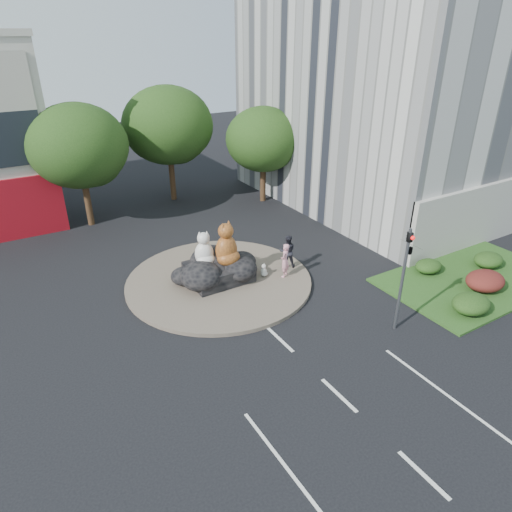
{
  "coord_description": "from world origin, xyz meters",
  "views": [
    {
      "loc": [
        -9.4,
        -9.55,
        12.41
      ],
      "look_at": [
        1.31,
        8.27,
        2.0
      ],
      "focal_mm": 32.0,
      "sensor_mm": 36.0,
      "label": 1
    }
  ],
  "objects_px": {
    "pedestrian_pink": "(285,260)",
    "pedestrian_dark": "(287,251)",
    "kitten_white": "(264,270)",
    "kitten_calico": "(201,285)",
    "cat_white": "(204,248)",
    "litter_bin": "(473,308)",
    "cat_tabby": "(226,243)"
  },
  "relations": [
    {
      "from": "cat_white",
      "to": "kitten_calico",
      "type": "relative_size",
      "value": 2.22
    },
    {
      "from": "cat_white",
      "to": "pedestrian_pink",
      "type": "xyz_separation_m",
      "value": [
        3.85,
        -1.96,
        -0.9
      ]
    },
    {
      "from": "pedestrian_pink",
      "to": "pedestrian_dark",
      "type": "relative_size",
      "value": 1.0
    },
    {
      "from": "kitten_calico",
      "to": "pedestrian_dark",
      "type": "relative_size",
      "value": 0.45
    },
    {
      "from": "kitten_calico",
      "to": "kitten_white",
      "type": "bearing_deg",
      "value": 45.98
    },
    {
      "from": "cat_tabby",
      "to": "pedestrian_pink",
      "type": "xyz_separation_m",
      "value": [
        2.79,
        -1.43,
        -1.14
      ]
    },
    {
      "from": "cat_white",
      "to": "pedestrian_pink",
      "type": "distance_m",
      "value": 4.41
    },
    {
      "from": "cat_tabby",
      "to": "kitten_white",
      "type": "height_order",
      "value": "cat_tabby"
    },
    {
      "from": "litter_bin",
      "to": "pedestrian_pink",
      "type": "bearing_deg",
      "value": 126.09
    },
    {
      "from": "kitten_calico",
      "to": "pedestrian_dark",
      "type": "xyz_separation_m",
      "value": [
        5.41,
        0.03,
        0.53
      ]
    },
    {
      "from": "cat_white",
      "to": "kitten_calico",
      "type": "xyz_separation_m",
      "value": [
        -0.8,
        -1.14,
        -1.43
      ]
    },
    {
      "from": "kitten_calico",
      "to": "pedestrian_pink",
      "type": "height_order",
      "value": "pedestrian_pink"
    },
    {
      "from": "pedestrian_pink",
      "to": "pedestrian_dark",
      "type": "distance_m",
      "value": 1.14
    },
    {
      "from": "pedestrian_pink",
      "to": "litter_bin",
      "type": "distance_m",
      "value": 9.53
    },
    {
      "from": "pedestrian_pink",
      "to": "pedestrian_dark",
      "type": "bearing_deg",
      "value": -169.86
    },
    {
      "from": "cat_white",
      "to": "cat_tabby",
      "type": "relative_size",
      "value": 0.8
    },
    {
      "from": "cat_tabby",
      "to": "pedestrian_dark",
      "type": "bearing_deg",
      "value": -29.27
    },
    {
      "from": "litter_bin",
      "to": "pedestrian_dark",
      "type": "bearing_deg",
      "value": 119.58
    },
    {
      "from": "cat_white",
      "to": "pedestrian_dark",
      "type": "xyz_separation_m",
      "value": [
        4.6,
        -1.1,
        -0.9
      ]
    },
    {
      "from": "litter_bin",
      "to": "cat_tabby",
      "type": "bearing_deg",
      "value": 132.63
    },
    {
      "from": "cat_white",
      "to": "kitten_calico",
      "type": "height_order",
      "value": "cat_white"
    },
    {
      "from": "kitten_calico",
      "to": "cat_white",
      "type": "bearing_deg",
      "value": 104.02
    },
    {
      "from": "cat_white",
      "to": "litter_bin",
      "type": "xyz_separation_m",
      "value": [
        9.45,
        -9.64,
        -1.57
      ]
    },
    {
      "from": "pedestrian_dark",
      "to": "litter_bin",
      "type": "distance_m",
      "value": 9.84
    },
    {
      "from": "kitten_white",
      "to": "kitten_calico",
      "type": "bearing_deg",
      "value": 138.9
    },
    {
      "from": "cat_white",
      "to": "litter_bin",
      "type": "distance_m",
      "value": 13.59
    },
    {
      "from": "pedestrian_dark",
      "to": "litter_bin",
      "type": "xyz_separation_m",
      "value": [
        4.85,
        -8.54,
        -0.67
      ]
    },
    {
      "from": "kitten_white",
      "to": "pedestrian_dark",
      "type": "height_order",
      "value": "pedestrian_dark"
    },
    {
      "from": "kitten_calico",
      "to": "pedestrian_dark",
      "type": "bearing_deg",
      "value": 49.55
    },
    {
      "from": "cat_white",
      "to": "kitten_calico",
      "type": "bearing_deg",
      "value": -105.82
    },
    {
      "from": "kitten_white",
      "to": "pedestrian_pink",
      "type": "height_order",
      "value": "pedestrian_pink"
    },
    {
      "from": "pedestrian_pink",
      "to": "pedestrian_dark",
      "type": "height_order",
      "value": "pedestrian_pink"
    }
  ]
}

